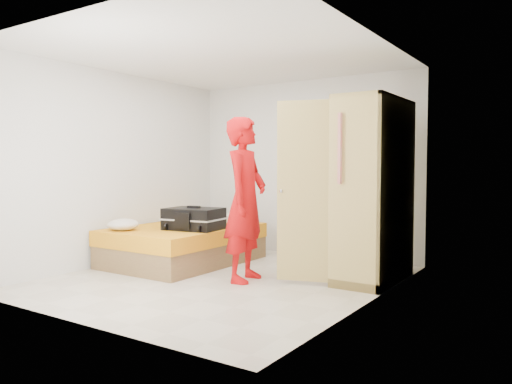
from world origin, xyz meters
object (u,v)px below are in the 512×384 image
Objects in this scene: wardrobe at (368,195)px; round_cushion at (123,225)px; bed at (184,245)px; suitcase at (194,219)px; person at (246,199)px.

round_cushion is (-2.88, -1.09, -0.42)m from wardrobe.
bed is 0.96× the size of wardrobe.
bed is 2.64m from wardrobe.
suitcase is 1.99× the size of round_cushion.
suitcase is (0.32, -0.16, 0.39)m from bed.
person is 2.40× the size of suitcase.
wardrobe reaches higher than suitcase.
suitcase is at bearing -166.63° from wardrobe.
wardrobe reaches higher than bed.
wardrobe reaches higher than person.
wardrobe is 3.11m from round_cushion.
suitcase is at bearing -27.07° from bed.
suitcase reaches higher than round_cushion.
bed is at bearing 62.77° from round_cushion.
round_cushion reaches higher than bed.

